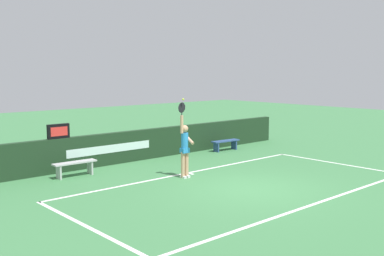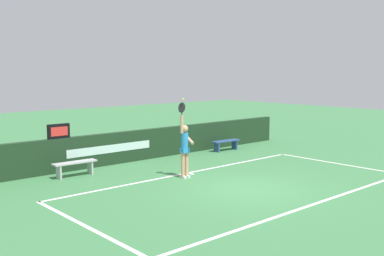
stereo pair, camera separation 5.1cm
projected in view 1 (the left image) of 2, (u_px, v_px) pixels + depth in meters
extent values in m
plane|color=#3F7E49|center=(251.00, 189.00, 13.62)|extent=(60.00, 60.00, 0.00)
cube|color=white|center=(188.00, 173.00, 15.72)|extent=(10.61, 0.12, 0.00)
cube|color=white|center=(313.00, 204.00, 12.02)|extent=(10.61, 0.12, 0.00)
cube|color=white|center=(85.00, 226.00, 10.36)|extent=(0.12, 5.13, 0.00)
cube|color=white|center=(336.00, 163.00, 17.38)|extent=(0.12, 5.13, 0.00)
cube|color=white|center=(191.00, 174.00, 15.61)|extent=(0.12, 0.30, 0.00)
cube|color=#1C361F|center=(137.00, 145.00, 17.88)|extent=(16.05, 0.25, 1.19)
cube|color=silver|center=(110.00, 149.00, 16.93)|extent=(3.54, 0.01, 0.30)
cube|color=black|center=(58.00, 131.00, 15.62)|extent=(0.78, 0.13, 0.50)
cube|color=red|center=(59.00, 131.00, 15.57)|extent=(0.61, 0.01, 0.31)
cylinder|color=tan|center=(187.00, 164.00, 15.04)|extent=(0.13, 0.13, 0.87)
cylinder|color=tan|center=(183.00, 165.00, 14.95)|extent=(0.13, 0.13, 0.87)
cube|color=white|center=(187.00, 176.00, 15.08)|extent=(0.12, 0.25, 0.07)
cube|color=white|center=(183.00, 177.00, 14.98)|extent=(0.12, 0.25, 0.07)
cylinder|color=#2A88D3|center=(185.00, 142.00, 14.90)|extent=(0.23, 0.23, 0.62)
cube|color=#2A88D3|center=(185.00, 150.00, 14.94)|extent=(0.28, 0.23, 0.16)
sphere|color=tan|center=(185.00, 129.00, 14.85)|extent=(0.23, 0.23, 0.23)
cylinder|color=tan|center=(182.00, 124.00, 14.76)|extent=(0.11, 0.11, 0.58)
cylinder|color=tan|center=(189.00, 139.00, 14.91)|extent=(0.13, 0.51, 0.34)
ellipsoid|color=black|center=(182.00, 108.00, 14.69)|extent=(0.34, 0.05, 0.39)
cylinder|color=black|center=(182.00, 114.00, 14.71)|extent=(0.03, 0.03, 0.18)
sphere|color=#CFE539|center=(183.00, 99.00, 14.56)|extent=(0.07, 0.07, 0.07)
cube|color=#314E87|center=(225.00, 141.00, 20.07)|extent=(1.41, 0.45, 0.05)
cube|color=#314E87|center=(216.00, 147.00, 19.78)|extent=(0.08, 0.32, 0.43)
cube|color=#314E87|center=(234.00, 145.00, 20.42)|extent=(0.08, 0.32, 0.43)
cube|color=#B9B9BB|center=(75.00, 163.00, 15.12)|extent=(1.49, 0.39, 0.05)
cube|color=#B9B9BB|center=(59.00, 172.00, 14.79)|extent=(0.07, 0.32, 0.48)
cube|color=#B9B9BB|center=(90.00, 167.00, 15.52)|extent=(0.07, 0.32, 0.48)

